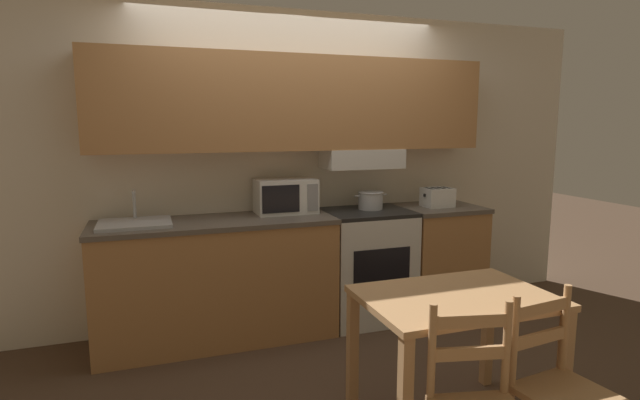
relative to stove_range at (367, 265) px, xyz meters
The scene contains 11 objects.
ground_plane 0.78m from the stove_range, 152.19° to the left, with size 16.00×16.00×0.00m, color #4C3828.
wall_back 1.22m from the stove_range, 157.82° to the left, with size 5.54×0.38×2.55m.
lower_counter_main 1.24m from the stove_range, behind, with size 1.78×0.61×0.93m.
lower_counter_right_stub 0.69m from the stove_range, ahead, with size 0.67×0.61×0.93m.
stove_range is the anchor object (origin of this frame).
cooking_pot 0.55m from the stove_range, 44.80° to the left, with size 0.29×0.22×0.15m.
microwave 0.90m from the stove_range, behind, with size 0.48×0.29×0.27m.
toaster 0.85m from the stove_range, ahead, with size 0.26×0.20×0.16m.
sink_basin 1.87m from the stove_range, behind, with size 0.50×0.41×0.24m.
dining_table 1.57m from the stove_range, 97.00° to the right, with size 1.00×0.69×0.75m.
chair_right_of_table 2.07m from the stove_range, 89.00° to the right, with size 0.42×0.42×0.87m.
Camera 1 is at (-1.15, -3.99, 1.65)m, focal length 28.00 mm.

